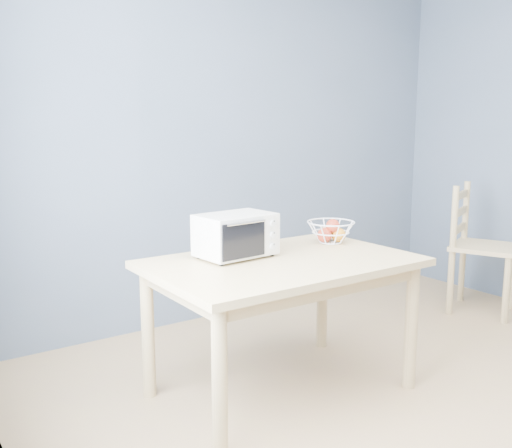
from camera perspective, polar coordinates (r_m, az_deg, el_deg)
dining_table at (r=3.07m, az=2.63°, el=-5.41°), size 1.40×0.90×0.75m
toaster_oven at (r=3.06m, az=-2.27°, el=-1.10°), size 0.43×0.33×0.24m
fruit_basket at (r=3.48m, az=7.45°, el=-0.70°), size 0.38×0.38×0.15m
dining_chair at (r=4.79m, az=21.36°, el=-2.38°), size 0.62×0.62×1.00m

